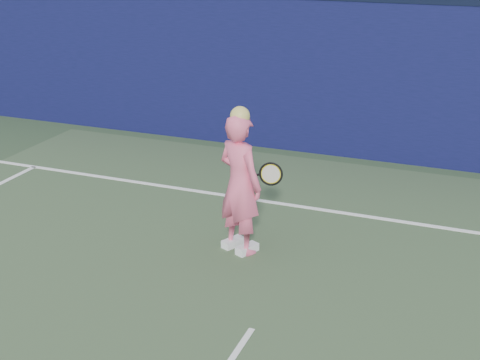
% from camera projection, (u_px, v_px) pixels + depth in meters
% --- Properties ---
extents(backstop_wall, '(24.00, 0.40, 2.50)m').
position_uv_depth(backstop_wall, '(373.00, 82.00, 10.65)').
color(backstop_wall, '#0C1035').
rests_on(backstop_wall, ground).
extents(player, '(0.71, 0.61, 1.74)m').
position_uv_depth(player, '(240.00, 184.00, 7.57)').
color(player, '#F86087').
rests_on(player, ground).
extents(racket, '(0.54, 0.13, 0.29)m').
position_uv_depth(racket, '(269.00, 174.00, 7.90)').
color(racket, black).
rests_on(racket, ground).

